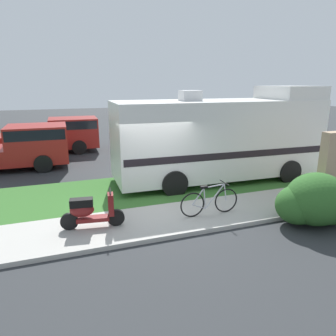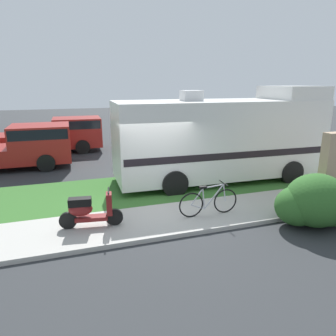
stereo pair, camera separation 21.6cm
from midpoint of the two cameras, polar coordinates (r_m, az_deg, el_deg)
name	(u,v)px [view 2 (the right image)]	position (r m, az deg, el deg)	size (l,w,h in m)	color
ground_plane	(161,205)	(9.85, -0.65, -6.78)	(80.00, 80.00, 0.00)	#2D3033
sidewalk	(174,219)	(8.78, 1.75, -9.22)	(24.00, 2.00, 0.12)	#ADAAA3
grass_strip	(149,189)	(11.19, -2.98, -3.84)	(24.00, 3.40, 0.08)	#336628
motorhome_rv	(223,137)	(12.06, 10.44, 5.50)	(7.94, 2.75, 3.58)	silver
scooter	(88,210)	(8.22, -13.57, -7.50)	(1.60, 0.54, 0.97)	black
bicycle	(209,202)	(8.81, 8.12, -6.10)	(1.75, 0.52, 0.91)	black
pickup_truck_near	(21,146)	(15.27, -24.88, 3.70)	(5.57, 2.27, 1.90)	maroon
pickup_truck_far	(60,134)	(18.17, -18.79, 5.88)	(5.64, 2.18, 1.85)	maroon
bush_by_porch	(315,203)	(9.12, 25.78, -5.77)	(1.98, 1.49, 1.41)	#2D6026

